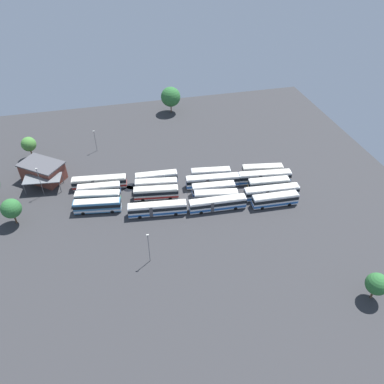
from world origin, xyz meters
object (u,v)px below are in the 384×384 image
(bus_row3_slot0, at_px, (275,200))
(tree_northwest, at_px, (11,209))
(bus_row0_slot4, at_px, (99,182))
(lamp_post_far_corner, at_px, (95,140))
(depot_building, at_px, (43,171))
(tree_east_edge, at_px, (171,97))
(bus_row2_slot2, at_px, (213,189))
(bus_row3_slot1, at_px, (271,192))
(bus_row3_slot3, at_px, (264,177))
(tree_south_edge, at_px, (377,284))
(maintenance_shelter, at_px, (42,179))
(bus_row2_slot4, at_px, (211,174))
(bus_row2_slot3, at_px, (212,181))
(bus_row3_slot2, at_px, (269,184))
(bus_row1_slot4, at_px, (156,178))
(lamp_post_near_entrance, at_px, (149,247))
(bus_row0_slot3, at_px, (99,190))
(bus_row0_slot1, at_px, (97,206))
(bus_row1_slot3, at_px, (156,185))
(tree_north_edge, at_px, (29,144))
(bus_row1_slot2, at_px, (156,193))
(bus_row0_slot2, at_px, (98,197))
(bus_row2_slot1, at_px, (216,196))
(lamp_post_mid_lot, at_px, (40,181))
(bus_row1_slot0, at_px, (157,209))
(bus_row3_slot4, at_px, (262,170))
(bus_row2_slot0, at_px, (217,204))

(bus_row3_slot0, xyz_separation_m, tree_northwest, (-68.40, 8.85, 3.11))
(bus_row0_slot4, relative_size, lamp_post_far_corner, 2.09)
(depot_building, relative_size, tree_east_edge, 1.42)
(bus_row2_slot2, xyz_separation_m, bus_row3_slot1, (15.41, -5.17, 0.00))
(bus_row3_slot3, bearing_deg, depot_building, 165.23)
(bus_row3_slot0, height_order, tree_south_edge, tree_south_edge)
(maintenance_shelter, bearing_deg, lamp_post_far_corner, 48.57)
(bus_row2_slot2, relative_size, bus_row2_slot4, 1.04)
(bus_row2_slot3, height_order, bus_row3_slot2, same)
(bus_row1_slot4, xyz_separation_m, lamp_post_near_entrance, (-6.35, -29.55, 2.81))
(bus_row0_slot3, xyz_separation_m, bus_row2_slot3, (32.30, -3.44, 0.00))
(bus_row2_slot4, bearing_deg, bus_row3_slot3, -18.98)
(bus_row3_slot2, distance_m, lamp_post_near_entrance, 42.09)
(bus_row0_slot1, xyz_separation_m, bus_row3_slot0, (47.43, -8.69, 0.00))
(bus_row1_slot3, relative_size, tree_north_edge, 1.64)
(bus_row1_slot2, bearing_deg, bus_row3_slot3, -0.11)
(bus_row2_slot2, xyz_separation_m, bus_row3_slot3, (16.28, 1.98, 0.00))
(bus_row0_slot2, distance_m, bus_row2_slot1, 32.63)
(bus_row3_slot2, bearing_deg, tree_north_edge, 153.98)
(bus_row0_slot3, height_order, bus_row1_slot2, same)
(lamp_post_mid_lot, bearing_deg, bus_row1_slot0, -27.55)
(bus_row1_slot0, xyz_separation_m, bus_row2_slot1, (16.68, 1.36, -0.00))
(bus_row3_slot4, distance_m, lamp_post_near_entrance, 46.22)
(bus_row3_slot3, xyz_separation_m, tree_south_edge, (6.74, -43.54, 2.58))
(bus_row3_slot0, distance_m, depot_building, 68.23)
(bus_row0_slot3, relative_size, bus_row3_slot2, 1.01)
(bus_row1_slot4, distance_m, bus_row2_slot3, 16.52)
(tree_east_edge, bearing_deg, bus_row2_slot1, -88.33)
(bus_row3_slot2, bearing_deg, depot_building, 162.33)
(tree_south_edge, bearing_deg, bus_row1_slot0, 137.35)
(bus_row2_slot3, xyz_separation_m, bus_row3_slot3, (15.53, -1.71, 0.00))
(bus_row2_slot0, bearing_deg, lamp_post_mid_lot, 159.29)
(bus_row2_slot4, bearing_deg, tree_east_edge, 93.84)
(lamp_post_mid_lot, bearing_deg, bus_row3_slot3, -8.09)
(bus_row2_slot0, xyz_separation_m, bus_row2_slot4, (1.98, 13.70, -0.00))
(bus_row0_slot1, bearing_deg, bus_row3_slot4, 5.98)
(bus_row1_slot4, bearing_deg, bus_row3_slot0, -30.28)
(bus_row0_slot1, relative_size, bus_row2_slot3, 0.81)
(bus_row3_slot0, relative_size, maintenance_shelter, 1.18)
(bus_row1_slot4, xyz_separation_m, bus_row2_slot0, (14.14, -15.52, 0.00))
(bus_row3_slot4, relative_size, maintenance_shelter, 1.14)
(maintenance_shelter, xyz_separation_m, tree_north_edge, (-5.08, 18.01, 1.52))
(bus_row3_slot1, bearing_deg, bus_row3_slot3, 83.09)
(lamp_post_far_corner, bearing_deg, bus_row2_slot0, -50.97)
(lamp_post_near_entrance, bearing_deg, bus_row0_slot3, 110.41)
(bus_row3_slot1, height_order, bus_row3_slot3, same)
(bus_row2_slot4, bearing_deg, bus_row3_slot0, -48.53)
(maintenance_shelter, height_order, lamp_post_far_corner, lamp_post_far_corner)
(depot_building, distance_m, maintenance_shelter, 5.03)
(bus_row1_slot2, height_order, lamp_post_mid_lot, lamp_post_mid_lot)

